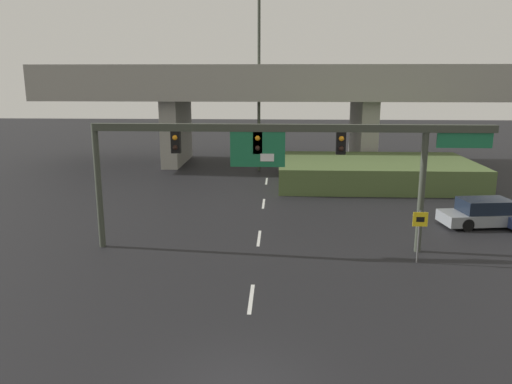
# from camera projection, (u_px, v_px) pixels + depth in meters

# --- Properties ---
(lane_markings) EXTENTS (0.14, 22.48, 0.01)m
(lane_markings) POSITION_uv_depth(u_px,v_px,m) (262.00, 219.00, 27.21)
(lane_markings) COLOR silver
(lane_markings) RESTS_ON ground
(signal_gantry) EXTENTS (17.24, 0.44, 5.61)m
(signal_gantry) POSITION_uv_depth(u_px,v_px,m) (281.00, 148.00, 21.37)
(signal_gantry) COLOR #383D33
(signal_gantry) RESTS_ON ground
(speed_limit_sign) EXTENTS (0.60, 0.11, 2.24)m
(speed_limit_sign) POSITION_uv_depth(u_px,v_px,m) (419.00, 229.00, 20.46)
(speed_limit_sign) COLOR #4C4C4C
(speed_limit_sign) RESTS_ON ground
(highway_light_pole_near) EXTENTS (0.70, 0.36, 14.36)m
(highway_light_pole_near) POSITION_uv_depth(u_px,v_px,m) (259.00, 77.00, 39.48)
(highway_light_pole_near) COLOR #383D33
(highway_light_pole_near) RESTS_ON ground
(overpass_bridge) EXTENTS (38.70, 9.08, 8.50)m
(overpass_bridge) POSITION_uv_depth(u_px,v_px,m) (269.00, 94.00, 43.22)
(overpass_bridge) COLOR gray
(overpass_bridge) RESTS_ON ground
(grass_embankment) EXTENTS (13.79, 8.39, 1.72)m
(grass_embankment) POSITION_uv_depth(u_px,v_px,m) (374.00, 172.00, 35.95)
(grass_embankment) COLOR #4C6033
(grass_embankment) RESTS_ON ground
(parked_sedan_near_right) EXTENTS (4.97, 2.43, 1.43)m
(parked_sedan_near_right) POSITION_uv_depth(u_px,v_px,m) (487.00, 213.00, 25.81)
(parked_sedan_near_right) COLOR gray
(parked_sedan_near_right) RESTS_ON ground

